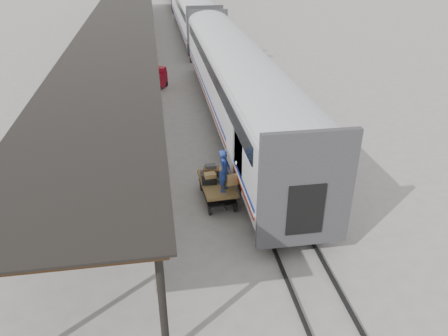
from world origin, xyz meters
name	(u,v)px	position (x,y,z in m)	size (l,w,h in m)	color
ground	(193,205)	(0.00, 0.00, 0.00)	(160.00, 160.00, 0.00)	slate
train	(192,10)	(3.19, 33.79, 2.69)	(3.45, 76.01, 4.01)	silver
canopy	(123,12)	(-3.40, 24.00, 4.00)	(4.90, 64.30, 4.15)	#422B19
rails	(193,35)	(3.20, 34.00, 0.06)	(1.54, 150.00, 0.12)	black
baggage_cart	(217,187)	(1.02, 0.18, 0.65)	(1.39, 2.47, 0.86)	brown
suitcase_stack	(213,174)	(0.90, 0.50, 1.06)	(1.14, 1.16, 0.57)	#343436
luggage_tug	(157,79)	(-1.02, 15.67, 0.65)	(1.56, 1.87, 1.42)	maroon
porter	(224,171)	(1.20, -0.47, 1.72)	(0.63, 0.41, 1.72)	navy
pedestrian	(150,78)	(-1.50, 15.32, 0.86)	(1.01, 0.42, 1.72)	black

